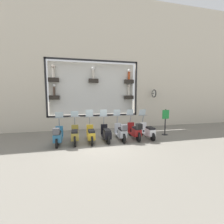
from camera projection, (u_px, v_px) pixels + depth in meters
ground_plane at (102, 143)px, 7.76m from camera, size 120.00×120.00×0.00m
building_facade at (93, 62)px, 10.72m from camera, size 1.23×36.00×9.47m
scooter_white_0 at (148, 131)px, 8.62m from camera, size 1.79×0.61×1.60m
scooter_red_1 at (135, 131)px, 8.37m from camera, size 1.81×0.60×1.62m
scooter_silver_2 at (121, 132)px, 8.18m from camera, size 1.80×0.60×1.62m
scooter_black_3 at (106, 133)px, 8.06m from camera, size 1.79×0.60×1.64m
scooter_yellow_4 at (91, 134)px, 7.88m from camera, size 1.79×0.60×1.65m
scooter_olive_5 at (75, 135)px, 7.69m from camera, size 1.80×0.60×1.59m
scooter_teal_6 at (58, 136)px, 7.43m from camera, size 1.79×0.61×1.55m
shop_sign_post at (165, 121)px, 9.29m from camera, size 0.36×0.45×1.62m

